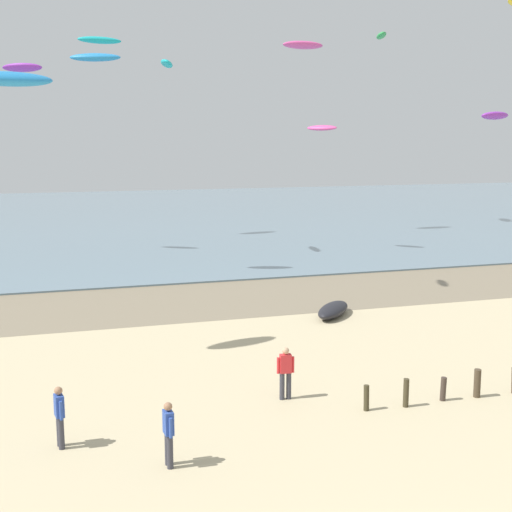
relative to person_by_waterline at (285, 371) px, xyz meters
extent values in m
cube|color=#84755B|center=(0.49, 14.07, -0.91)|extent=(120.00, 8.24, 0.01)
cube|color=slate|center=(0.49, 53.19, -0.87)|extent=(160.00, 70.00, 0.10)
cylinder|color=#3E3724|center=(2.06, -1.59, -0.52)|extent=(0.17, 0.20, 0.80)
cylinder|color=#403925|center=(3.36, -1.69, -0.47)|extent=(0.18, 0.18, 0.90)
cylinder|color=#40342C|center=(4.74, -1.57, -0.53)|extent=(0.19, 0.20, 0.77)
cylinder|color=#493C2B|center=(5.94, -1.62, -0.45)|extent=(0.24, 0.24, 0.94)
cylinder|color=#383842|center=(-0.11, 0.01, -0.48)|extent=(0.16, 0.16, 0.88)
cylinder|color=#383842|center=(0.11, -0.01, -0.48)|extent=(0.16, 0.16, 0.88)
cube|color=red|center=(0.00, 0.00, 0.26)|extent=(0.38, 0.25, 0.60)
sphere|color=tan|center=(0.00, 0.00, 0.68)|extent=(0.22, 0.22, 0.22)
cylinder|color=red|center=(-0.24, 0.02, 0.21)|extent=(0.09, 0.09, 0.52)
cylinder|color=red|center=(0.24, -0.02, 0.21)|extent=(0.09, 0.09, 0.52)
cylinder|color=#383842|center=(-6.91, -1.66, -0.48)|extent=(0.16, 0.16, 0.88)
cylinder|color=#383842|center=(-6.95, -1.45, -0.48)|extent=(0.16, 0.16, 0.88)
cube|color=#2D4CA5|center=(-6.93, -1.55, 0.26)|extent=(0.28, 0.39, 0.60)
sphere|color=#9E7051|center=(-6.93, -1.55, 0.68)|extent=(0.22, 0.22, 0.22)
cylinder|color=#2D4CA5|center=(-6.89, -1.79, 0.21)|extent=(0.09, 0.09, 0.52)
cylinder|color=#2D4CA5|center=(-6.97, -1.32, 0.21)|extent=(0.09, 0.09, 0.52)
cylinder|color=#383842|center=(-4.34, -3.38, -0.48)|extent=(0.16, 0.16, 0.88)
cylinder|color=#383842|center=(-4.32, -3.60, -0.48)|extent=(0.16, 0.16, 0.88)
cube|color=#2D4CA5|center=(-4.33, -3.49, 0.26)|extent=(0.25, 0.38, 0.60)
sphere|color=#9E7051|center=(-4.33, -3.49, 0.68)|extent=(0.22, 0.22, 0.22)
cylinder|color=#2D4CA5|center=(-4.35, -3.25, 0.21)|extent=(0.09, 0.09, 0.52)
cylinder|color=#2D4CA5|center=(-4.31, -3.73, 0.21)|extent=(0.09, 0.09, 0.52)
ellipsoid|color=black|center=(5.55, 9.17, -0.62)|extent=(2.78, 2.99, 0.60)
ellipsoid|color=#2384D1|center=(-3.99, 21.31, 11.75)|extent=(3.03, 1.79, 0.56)
ellipsoid|color=#E54C99|center=(11.87, 26.41, 7.98)|extent=(2.16, 2.12, 0.53)
ellipsoid|color=purple|center=(22.53, 21.50, 8.77)|extent=(3.19, 2.20, 0.74)
ellipsoid|color=green|center=(22.55, 38.86, 16.34)|extent=(2.17, 3.06, 0.78)
ellipsoid|color=#2384D1|center=(-8.09, 6.42, 9.32)|extent=(3.30, 1.76, 0.71)
ellipsoid|color=#19B2B7|center=(-2.46, 37.07, 14.74)|extent=(3.56, 1.68, 0.63)
ellipsoid|color=#E54C99|center=(13.86, 35.71, 14.81)|extent=(3.64, 1.47, 0.82)
ellipsoid|color=#19B2B7|center=(1.09, 27.35, 12.14)|extent=(1.29, 2.70, 0.72)
ellipsoid|color=purple|center=(-8.14, 30.94, 11.97)|extent=(3.08, 2.37, 0.80)
camera|label=1|loc=(-6.98, -19.85, 7.32)|focal=48.68mm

